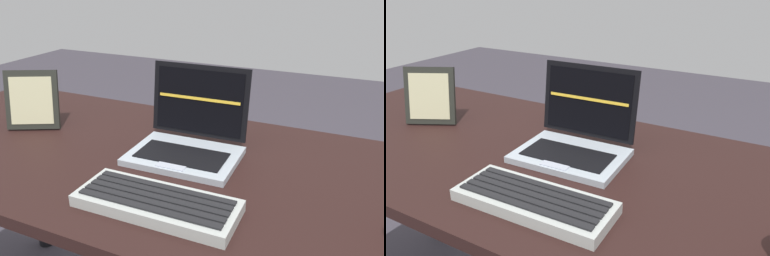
# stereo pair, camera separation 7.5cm
# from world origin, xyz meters

# --- Properties ---
(desk) EXTENTS (1.68, 0.69, 0.75)m
(desk) POSITION_xyz_m (0.00, 0.00, 0.63)
(desk) COLOR black
(desk) RESTS_ON ground
(laptop_front) EXTENTS (0.28, 0.23, 0.22)m
(laptop_front) POSITION_xyz_m (0.07, 0.05, 0.79)
(laptop_front) COLOR #AEBAC5
(laptop_front) RESTS_ON desk
(external_keyboard) EXTENTS (0.34, 0.13, 0.03)m
(external_keyboard) POSITION_xyz_m (0.11, -0.20, 0.76)
(external_keyboard) COLOR #B4BAB5
(external_keyboard) RESTS_ON desk
(photo_frame) EXTENTS (0.16, 0.12, 0.18)m
(photo_frame) POSITION_xyz_m (-0.43, 0.03, 0.83)
(photo_frame) COLOR black
(photo_frame) RESTS_ON desk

